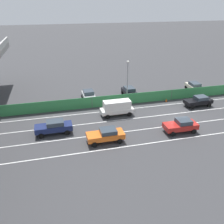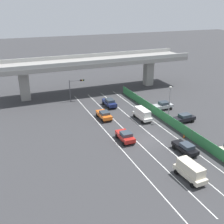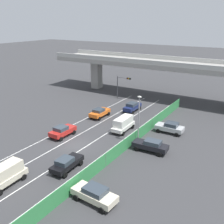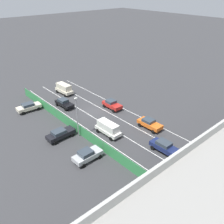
% 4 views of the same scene
% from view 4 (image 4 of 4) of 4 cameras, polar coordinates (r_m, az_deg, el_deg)
% --- Properties ---
extents(ground_plane, '(300.00, 300.00, 0.00)m').
position_cam_4_polar(ground_plane, '(47.13, -4.01, 0.15)').
color(ground_plane, '#38383A').
extents(lane_line_left_edge, '(0.14, 44.21, 0.01)m').
position_cam_4_polar(lane_line_left_edge, '(47.29, 3.80, 0.27)').
color(lane_line_left_edge, silver).
rests_on(lane_line_left_edge, ground).
extents(lane_line_mid_left, '(0.14, 44.21, 0.01)m').
position_cam_4_polar(lane_line_mid_left, '(45.27, 0.83, -1.03)').
color(lane_line_mid_left, silver).
rests_on(lane_line_mid_left, ground).
extents(lane_line_mid_right, '(0.14, 44.21, 0.01)m').
position_cam_4_polar(lane_line_mid_right, '(43.41, -2.41, -2.43)').
color(lane_line_mid_right, silver).
rests_on(lane_line_mid_right, ground).
extents(lane_line_right_edge, '(0.14, 44.21, 0.01)m').
position_cam_4_polar(lane_line_right_edge, '(41.73, -5.94, -3.95)').
color(lane_line_right_edge, silver).
rests_on(lane_line_right_edge, ground).
extents(green_fence, '(0.10, 40.31, 1.76)m').
position_cam_4_polar(green_fence, '(40.41, -8.12, -3.80)').
color(green_fence, '#338447').
rests_on(green_fence, ground).
extents(car_van_cream, '(2.20, 4.70, 2.28)m').
position_cam_4_polar(car_van_cream, '(55.11, -11.16, 5.45)').
color(car_van_cream, beige).
rests_on(car_van_cream, ground).
extents(car_sedan_red, '(2.11, 4.24, 1.67)m').
position_cam_4_polar(car_sedan_red, '(47.74, -0.03, 1.84)').
color(car_sedan_red, red).
rests_on(car_sedan_red, ground).
extents(car_sedan_navy, '(1.97, 4.58, 1.71)m').
position_cam_4_polar(car_sedan_navy, '(36.55, 12.19, -7.93)').
color(car_sedan_navy, navy).
rests_on(car_sedan_navy, ground).
extents(car_van_white, '(2.02, 4.76, 2.21)m').
position_cam_4_polar(car_van_white, '(39.43, -0.93, -3.73)').
color(car_van_white, silver).
rests_on(car_van_white, ground).
extents(car_sedan_black, '(2.12, 4.48, 1.59)m').
position_cam_4_polar(car_sedan_black, '(49.26, -11.12, 2.10)').
color(car_sedan_black, black).
rests_on(car_sedan_black, ground).
extents(car_taxi_orange, '(2.07, 4.41, 1.61)m').
position_cam_4_polar(car_taxi_orange, '(41.82, 8.78, -2.65)').
color(car_taxi_orange, orange).
rests_on(car_taxi_orange, ground).
extents(parked_sedan_cream, '(4.62, 2.21, 1.65)m').
position_cam_4_polar(parked_sedan_cream, '(49.40, -18.90, 1.17)').
color(parked_sedan_cream, beige).
rests_on(parked_sedan_cream, ground).
extents(parked_sedan_dark, '(4.72, 2.10, 1.64)m').
position_cam_4_polar(parked_sedan_dark, '(39.45, -11.96, -5.00)').
color(parked_sedan_dark, black).
rests_on(parked_sedan_dark, ground).
extents(parked_wagon_silver, '(4.26, 2.11, 1.71)m').
position_cam_4_polar(parked_wagon_silver, '(34.41, -5.83, -9.95)').
color(parked_wagon_silver, '#B2B5B7').
rests_on(parked_wagon_silver, ground).
extents(street_lamp, '(0.60, 0.36, 6.91)m').
position_cam_4_polar(street_lamp, '(37.86, -8.21, -0.32)').
color(street_lamp, gray).
rests_on(street_lamp, ground).
extents(traffic_cone, '(0.47, 0.47, 0.59)m').
position_cam_4_polar(traffic_cone, '(45.11, -11.34, -1.35)').
color(traffic_cone, orange).
rests_on(traffic_cone, ground).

